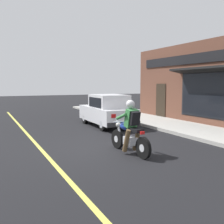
{
  "coord_description": "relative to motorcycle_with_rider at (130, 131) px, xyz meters",
  "views": [
    {
      "loc": [
        -3.39,
        -7.89,
        2.1
      ],
      "look_at": [
        1.31,
        1.63,
        0.95
      ],
      "focal_mm": 42.0,
      "sensor_mm": 36.0,
      "label": 1
    }
  ],
  "objects": [
    {
      "name": "sidewalk_curb",
      "position": [
        4.39,
        4.18,
        -0.61
      ],
      "size": [
        2.6,
        22.0,
        0.14
      ],
      "primitive_type": "cube",
      "color": "#ADAAA3",
      "rests_on": "ground"
    },
    {
      "name": "storefront_building",
      "position": [
        5.91,
        3.18,
        1.43
      ],
      "size": [
        1.25,
        10.32,
        4.2
      ],
      "color": "brown",
      "rests_on": "ground"
    },
    {
      "name": "ground_plane",
      "position": [
        -0.52,
        1.18,
        -0.68
      ],
      "size": [
        80.0,
        80.0,
        0.0
      ],
      "primitive_type": "plane",
      "color": "black"
    },
    {
      "name": "motorcycle_with_rider",
      "position": [
        0.0,
        0.0,
        0.0
      ],
      "size": [
        0.58,
        2.02,
        1.62
      ],
      "color": "black",
      "rests_on": "ground"
    },
    {
      "name": "car_hatchback",
      "position": [
        1.57,
        4.92,
        0.09
      ],
      "size": [
        1.72,
        3.82,
        1.57
      ],
      "color": "black",
      "rests_on": "ground"
    },
    {
      "name": "lane_stripe",
      "position": [
        -2.32,
        4.18,
        -0.67
      ],
      "size": [
        0.12,
        19.8,
        0.01
      ],
      "primitive_type": "cube",
      "color": "#D1C64C",
      "rests_on": "ground"
    }
  ]
}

